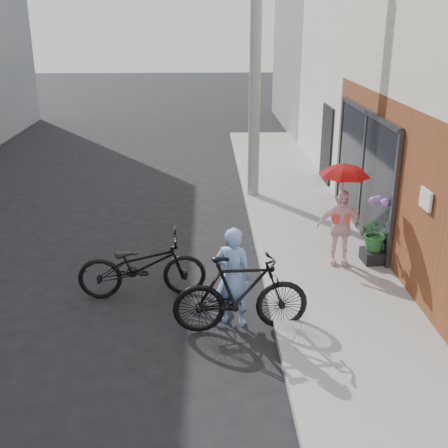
{
  "coord_description": "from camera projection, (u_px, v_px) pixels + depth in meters",
  "views": [
    {
      "loc": [
        -0.11,
        -7.61,
        4.37
      ],
      "look_at": [
        0.2,
        1.19,
        1.1
      ],
      "focal_mm": 45.0,
      "sensor_mm": 36.0,
      "label": 1
    }
  ],
  "objects": [
    {
      "name": "bike_right",
      "position": [
        241.0,
        294.0,
        8.12
      ],
      "size": [
        2.02,
        0.69,
        1.19
      ],
      "primitive_type": "imported",
      "rotation": [
        0.0,
        0.0,
        1.63
      ],
      "color": "black",
      "rests_on": "ground"
    },
    {
      "name": "planter",
      "position": [
        374.0,
        256.0,
        10.3
      ],
      "size": [
        0.46,
        0.46,
        0.23
      ],
      "primitive_type": "cube",
      "rotation": [
        0.0,
        0.0,
        0.06
      ],
      "color": "black",
      "rests_on": "sidewalk"
    },
    {
      "name": "kimono_woman",
      "position": [
        340.0,
        227.0,
        10.04
      ],
      "size": [
        0.86,
        0.46,
        1.4
      ],
      "primitive_type": "imported",
      "rotation": [
        0.0,
        0.0,
        -0.15
      ],
      "color": "#FED5D7",
      "rests_on": "sidewalk"
    },
    {
      "name": "potted_plant",
      "position": [
        377.0,
        233.0,
        10.15
      ],
      "size": [
        0.6,
        0.52,
        0.67
      ],
      "primitive_type": "imported",
      "color": "#2A6A34",
      "rests_on": "planter"
    },
    {
      "name": "officer",
      "position": [
        233.0,
        277.0,
        8.25
      ],
      "size": [
        0.66,
        0.55,
        1.55
      ],
      "primitive_type": "imported",
      "rotation": [
        0.0,
        0.0,
        2.76
      ],
      "color": "#7FA2E2",
      "rests_on": "ground"
    },
    {
      "name": "bike_left",
      "position": [
        142.0,
        266.0,
        9.15
      ],
      "size": [
        2.13,
        0.87,
        1.09
      ],
      "primitive_type": "imported",
      "rotation": [
        0.0,
        0.0,
        1.64
      ],
      "color": "black",
      "rests_on": "ground"
    },
    {
      "name": "curb",
      "position": [
        262.0,
        260.0,
        10.54
      ],
      "size": [
        0.12,
        24.0,
        0.12
      ],
      "primitive_type": "cube",
      "color": "#9E9E99",
      "rests_on": "ground"
    },
    {
      "name": "sidewalk",
      "position": [
        323.0,
        259.0,
        10.57
      ],
      "size": [
        2.2,
        24.0,
        0.12
      ],
      "primitive_type": "cube",
      "color": "gray",
      "rests_on": "ground"
    },
    {
      "name": "ground",
      "position": [
        214.0,
        318.0,
        8.65
      ],
      "size": [
        80.0,
        80.0,
        0.0
      ],
      "primitive_type": "plane",
      "color": "black",
      "rests_on": "ground"
    },
    {
      "name": "east_building_far",
      "position": [
        384.0,
        39.0,
        22.66
      ],
      "size": [
        8.0,
        8.0,
        7.0
      ],
      "primitive_type": "cube",
      "color": "slate",
      "rests_on": "ground"
    },
    {
      "name": "parasol",
      "position": [
        344.0,
        169.0,
        9.67
      ],
      "size": [
        0.85,
        0.85,
        0.74
      ],
      "primitive_type": "imported",
      "color": "red",
      "rests_on": "kimono_woman"
    },
    {
      "name": "utility_pole",
      "position": [
        255.0,
        56.0,
        13.09
      ],
      "size": [
        0.28,
        0.28,
        7.0
      ],
      "primitive_type": "cylinder",
      "color": "#9E9E99",
      "rests_on": "ground"
    }
  ]
}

